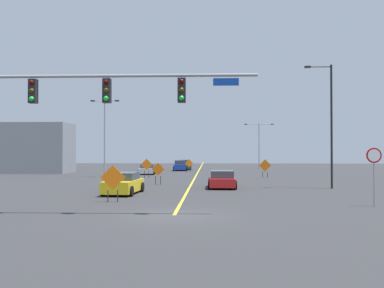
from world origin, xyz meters
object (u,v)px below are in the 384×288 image
construction_sign_right_lane (158,171)px  car_yellow_mid (124,184)px  stop_sign (374,165)px  car_red_passing (222,179)px  car_silver_far (147,169)px  construction_sign_right_shoulder (147,166)px  street_lamp_far_left (105,131)px  car_blue_distant (180,166)px  car_green_near (185,165)px  street_lamp_near_right (259,141)px  street_lamp_mid_right (330,120)px  construction_sign_left_lane (189,164)px  construction_sign_left_shoulder (265,166)px  construction_sign_median_far (113,179)px  traffic_signal_assembly (68,100)px

construction_sign_right_lane → car_yellow_mid: size_ratio=0.41×
stop_sign → car_red_passing: bearing=124.7°
car_silver_far → construction_sign_right_shoulder: bearing=-82.5°
street_lamp_far_left → car_blue_distant: size_ratio=2.09×
stop_sign → car_silver_far: (-15.60, 29.45, -1.46)m
car_green_near → street_lamp_near_right: bearing=19.0°
street_lamp_mid_right → car_yellow_mid: bearing=-162.4°
street_lamp_far_left → car_red_passing: bearing=-47.6°
car_yellow_mid → car_blue_distant: (1.39, 33.39, 0.02)m
street_lamp_mid_right → car_green_near: street_lamp_mid_right is taller
street_lamp_far_left → car_silver_far: street_lamp_far_left is taller
construction_sign_right_lane → construction_sign_left_lane: 22.61m
construction_sign_left_shoulder → car_yellow_mid: bearing=-122.8°
construction_sign_median_far → construction_sign_left_shoulder: bearing=63.4°
traffic_signal_assembly → construction_sign_right_shoulder: (-0.41, 25.89, -3.69)m
stop_sign → construction_sign_left_shoulder: size_ratio=1.53×
construction_sign_left_shoulder → construction_sign_right_shoulder: bearing=-176.7°
construction_sign_right_shoulder → car_blue_distant: 16.71m
construction_sign_median_far → car_green_near: size_ratio=0.45×
construction_sign_right_shoulder → car_yellow_mid: bearing=-86.6°
street_lamp_far_left → construction_sign_left_lane: street_lamp_far_left is taller
construction_sign_left_lane → car_yellow_mid: bearing=-95.2°
construction_sign_right_lane → construction_sign_right_shoulder: bearing=104.2°
construction_sign_left_lane → car_silver_far: bearing=-125.5°
stop_sign → construction_sign_median_far: bearing=174.5°
street_lamp_near_right → construction_sign_right_lane: bearing=-110.0°
car_red_passing → traffic_signal_assembly: bearing=-117.1°
street_lamp_far_left → car_yellow_mid: (5.69, -18.04, -4.22)m
street_lamp_mid_right → construction_sign_left_shoulder: bearing=103.2°
construction_sign_right_lane → car_blue_distant: size_ratio=0.46×
car_yellow_mid → construction_sign_median_far: bearing=-86.0°
traffic_signal_assembly → construction_sign_left_shoulder: bearing=65.9°
construction_sign_right_lane → construction_sign_left_lane: (1.47, 22.56, -0.09)m
construction_sign_right_lane → car_blue_distant: bearing=89.8°
traffic_signal_assembly → construction_sign_right_lane: 17.30m
car_silver_far → car_blue_distant: 10.19m
car_yellow_mid → construction_sign_right_lane: bearing=80.5°
car_yellow_mid → stop_sign: bearing=-22.6°
construction_sign_right_shoulder → car_green_near: bearing=82.0°
car_silver_far → car_blue_distant: size_ratio=1.06×
construction_sign_median_far → construction_sign_right_lane: 12.20m
street_lamp_near_right → construction_sign_left_shoulder: (-2.10, -23.44, -3.23)m
street_lamp_mid_right → car_green_near: (-12.56, 32.47, -4.34)m
street_lamp_near_right → street_lamp_far_left: street_lamp_far_left is taller
street_lamp_near_right → car_red_passing: size_ratio=1.68×
construction_sign_right_shoulder → car_green_near: 20.36m
car_silver_far → car_blue_distant: car_blue_distant is taller
stop_sign → street_lamp_far_left: bearing=129.2°
street_lamp_far_left → construction_sign_left_shoulder: (17.01, -0.46, -3.69)m
street_lamp_near_right → street_lamp_far_left: size_ratio=0.87×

